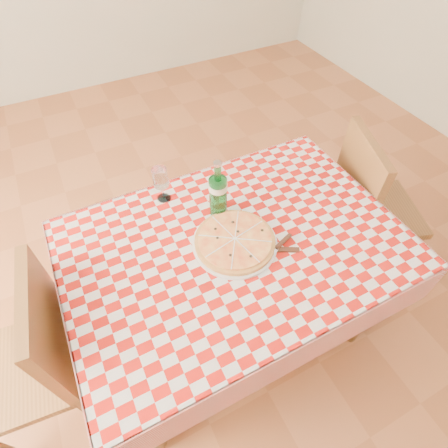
% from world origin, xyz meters
% --- Properties ---
extents(dining_table, '(1.20, 0.80, 0.75)m').
position_xyz_m(dining_table, '(0.00, 0.00, 0.66)').
color(dining_table, brown).
rests_on(dining_table, ground).
extents(tablecloth, '(1.30, 0.90, 0.01)m').
position_xyz_m(tablecloth, '(0.00, 0.00, 0.75)').
color(tablecloth, '#9D0F09').
rests_on(tablecloth, dining_table).
extents(chair_near, '(0.52, 0.52, 0.91)m').
position_xyz_m(chair_near, '(0.83, 0.08, 0.52)').
color(chair_near, brown).
rests_on(chair_near, ground).
extents(chair_far, '(0.45, 0.45, 0.90)m').
position_xyz_m(chair_far, '(-0.82, 0.03, 0.52)').
color(chair_far, brown).
rests_on(chair_far, ground).
extents(pizza_plate, '(0.39, 0.39, 0.04)m').
position_xyz_m(pizza_plate, '(-0.01, -0.00, 0.78)').
color(pizza_plate, '#B77B3D').
rests_on(pizza_plate, tablecloth).
extents(water_bottle, '(0.09, 0.09, 0.26)m').
position_xyz_m(water_bottle, '(0.01, 0.17, 0.89)').
color(water_bottle, '#19672A').
rests_on(water_bottle, tablecloth).
extents(wine_glass, '(0.08, 0.08, 0.16)m').
position_xyz_m(wine_glass, '(-0.16, 0.35, 0.84)').
color(wine_glass, white).
rests_on(wine_glass, tablecloth).
extents(cutlery, '(0.22, 0.19, 0.02)m').
position_xyz_m(cutlery, '(0.12, -0.10, 0.77)').
color(cutlery, silver).
rests_on(cutlery, tablecloth).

